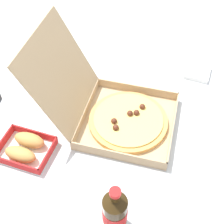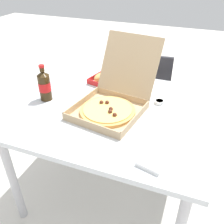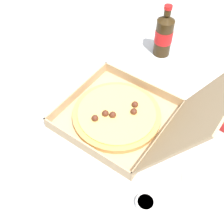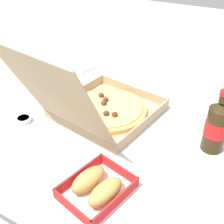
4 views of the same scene
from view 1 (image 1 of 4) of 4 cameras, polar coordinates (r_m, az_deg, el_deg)
name	(u,v)px [view 1 (image 1 of 4)]	position (r m, az deg, el deg)	size (l,w,h in m)	color
ground_plane	(112,198)	(1.83, 0.07, -15.72)	(10.00, 10.00, 0.00)	beige
dining_table	(113,131)	(1.29, 0.10, -3.59)	(1.10, 0.96, 0.70)	silver
pizza_box_open	(117,113)	(1.19, 0.89, -0.13)	(0.43, 0.56, 0.37)	tan
bread_side_box	(25,148)	(1.16, -15.86, -6.45)	(0.19, 0.22, 0.06)	white
cola_bottle	(115,212)	(0.93, 0.53, -18.17)	(0.07, 0.07, 0.22)	#33230F
paper_menu	(47,91)	(1.37, -11.97, 3.77)	(0.21, 0.15, 0.00)	white
napkin_pile	(197,72)	(1.48, 15.60, 7.12)	(0.11, 0.11, 0.02)	white
dipping_sauce_cup	(85,76)	(1.41, -5.00, 6.75)	(0.06, 0.06, 0.02)	white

